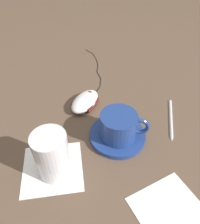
{
  "coord_description": "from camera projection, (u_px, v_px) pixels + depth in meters",
  "views": [
    {
      "loc": [
        -0.08,
        0.33,
        0.42
      ],
      "look_at": [
        0.04,
        -0.08,
        0.03
      ],
      "focal_mm": 35.0,
      "sensor_mm": 36.0,
      "label": 1
    }
  ],
  "objects": [
    {
      "name": "computer_mouse",
      "position": [
        85.0,
        101.0,
        0.63
      ],
      "size": [
        0.08,
        0.12,
        0.03
      ],
      "color": "silver",
      "rests_on": "ground"
    },
    {
      "name": "napkin_spare",
      "position": [
        172.0,
        212.0,
        0.41
      ],
      "size": [
        0.18,
        0.18,
        0.0
      ],
      "primitive_type": "cube",
      "rotation": [
        0.0,
        0.0,
        -0.79
      ],
      "color": "silver",
      "rests_on": "ground"
    },
    {
      "name": "pen",
      "position": [
        171.0,
        118.0,
        0.59
      ],
      "size": [
        0.02,
        0.16,
        0.01
      ],
      "color": "silver",
      "rests_on": "ground"
    },
    {
      "name": "saucer",
      "position": [
        117.0,
        135.0,
        0.55
      ],
      "size": [
        0.14,
        0.14,
        0.01
      ],
      "primitive_type": "cylinder",
      "color": "navy",
      "rests_on": "ground"
    },
    {
      "name": "mouse_cable",
      "position": [
        96.0,
        68.0,
        0.79
      ],
      "size": [
        0.14,
        0.28,
        0.0
      ],
      "color": "black",
      "rests_on": "ground"
    },
    {
      "name": "drinking_glass",
      "position": [
        52.0,
        155.0,
        0.44
      ],
      "size": [
        0.07,
        0.07,
        0.11
      ],
      "primitive_type": "cylinder",
      "color": "silver",
      "rests_on": "napkin_under_glass"
    },
    {
      "name": "ground_plane",
      "position": [
        107.0,
        145.0,
        0.53
      ],
      "size": [
        3.0,
        3.0,
        0.0
      ],
      "primitive_type": "plane",
      "color": "brown"
    },
    {
      "name": "coffee_cup",
      "position": [
        119.0,
        126.0,
        0.52
      ],
      "size": [
        0.12,
        0.09,
        0.06
      ],
      "color": "navy",
      "rests_on": "saucer"
    },
    {
      "name": "napkin_under_glass",
      "position": [
        53.0,
        168.0,
        0.48
      ],
      "size": [
        0.17,
        0.17,
        0.0
      ],
      "primitive_type": "cube",
      "rotation": [
        0.0,
        0.0,
        0.45
      ],
      "color": "white",
      "rests_on": "ground"
    }
  ]
}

